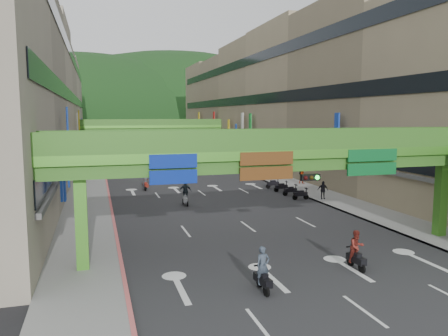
{
  "coord_description": "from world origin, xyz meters",
  "views": [
    {
      "loc": [
        -10.19,
        -16.5,
        7.88
      ],
      "look_at": [
        0.0,
        18.0,
        3.5
      ],
      "focal_mm": 35.0,
      "sensor_mm": 36.0,
      "label": 1
    }
  ],
  "objects_px": {
    "scooter_rider_near": "(263,271)",
    "scooter_rider_mid": "(357,249)",
    "car_silver": "(127,159)",
    "car_yellow": "(154,151)",
    "overpass_near": "(304,163)",
    "pedestrian_red": "(303,177)"
  },
  "relations": [
    {
      "from": "scooter_rider_near",
      "to": "scooter_rider_mid",
      "type": "distance_m",
      "value": 5.79
    },
    {
      "from": "scooter_rider_near",
      "to": "car_silver",
      "type": "relative_size",
      "value": 0.56
    },
    {
      "from": "scooter_rider_mid",
      "to": "car_yellow",
      "type": "height_order",
      "value": "scooter_rider_mid"
    },
    {
      "from": "scooter_rider_near",
      "to": "car_yellow",
      "type": "relative_size",
      "value": 0.5
    },
    {
      "from": "overpass_near",
      "to": "car_silver",
      "type": "xyz_separation_m",
      "value": [
        -6.13,
        51.34,
        -4.59
      ]
    },
    {
      "from": "scooter_rider_mid",
      "to": "pedestrian_red",
      "type": "bearing_deg",
      "value": 69.06
    },
    {
      "from": "overpass_near",
      "to": "scooter_rider_mid",
      "type": "relative_size",
      "value": 13.64
    },
    {
      "from": "overpass_near",
      "to": "car_yellow",
      "type": "relative_size",
      "value": 6.7
    },
    {
      "from": "scooter_rider_near",
      "to": "car_silver",
      "type": "xyz_separation_m",
      "value": [
        -1.99,
        55.72,
        -0.36
      ]
    },
    {
      "from": "car_yellow",
      "to": "scooter_rider_near",
      "type": "bearing_deg",
      "value": -84.46
    },
    {
      "from": "car_silver",
      "to": "car_yellow",
      "type": "relative_size",
      "value": 0.89
    },
    {
      "from": "scooter_rider_mid",
      "to": "car_yellow",
      "type": "bearing_deg",
      "value": 91.11
    },
    {
      "from": "scooter_rider_mid",
      "to": "overpass_near",
      "type": "bearing_deg",
      "value": 115.91
    },
    {
      "from": "overpass_near",
      "to": "pedestrian_red",
      "type": "relative_size",
      "value": 15.69
    },
    {
      "from": "scooter_rider_mid",
      "to": "car_yellow",
      "type": "distance_m",
      "value": 69.15
    },
    {
      "from": "scooter_rider_mid",
      "to": "car_silver",
      "type": "relative_size",
      "value": 0.55
    },
    {
      "from": "overpass_near",
      "to": "scooter_rider_mid",
      "type": "height_order",
      "value": "overpass_near"
    },
    {
      "from": "car_silver",
      "to": "car_yellow",
      "type": "bearing_deg",
      "value": 73.44
    },
    {
      "from": "overpass_near",
      "to": "pedestrian_red",
      "type": "xyz_separation_m",
      "value": [
        11.27,
        22.45,
        -4.31
      ]
    },
    {
      "from": "car_silver",
      "to": "car_yellow",
      "type": "height_order",
      "value": "car_yellow"
    },
    {
      "from": "overpass_near",
      "to": "scooter_rider_mid",
      "type": "bearing_deg",
      "value": -64.09
    },
    {
      "from": "pedestrian_red",
      "to": "overpass_near",
      "type": "bearing_deg",
      "value": -113.94
    }
  ]
}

